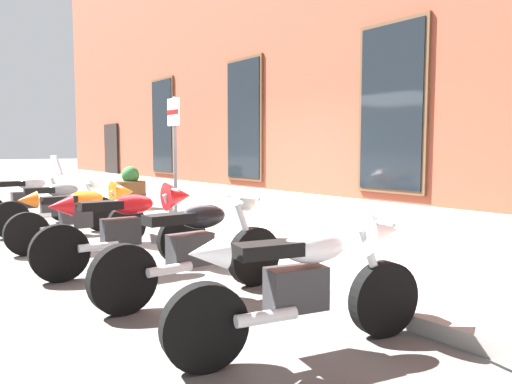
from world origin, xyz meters
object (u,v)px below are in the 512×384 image
at_px(motorcycle_grey_naked, 59,207).
at_px(motorcycle_black_naked, 197,250).
at_px(barrel_planter, 131,191).
at_px(parking_sign, 174,144).
at_px(motorcycle_orange_sport, 85,212).
at_px(motorcycle_red_sport, 131,225).
at_px(motorcycle_silver_touring, 21,197).
at_px(motorcycle_white_sport, 313,276).

xyz_separation_m(motorcycle_grey_naked, motorcycle_black_naked, (4.70, 0.04, 0.01)).
xyz_separation_m(motorcycle_black_naked, barrel_planter, (-6.52, 2.06, 0.03)).
relative_size(parking_sign, barrel_planter, 2.29).
distance_m(motorcycle_grey_naked, motorcycle_orange_sport, 1.55).
height_order(motorcycle_orange_sport, motorcycle_black_naked, motorcycle_black_naked).
bearing_deg(barrel_planter, motorcycle_grey_naked, -49.15).
bearing_deg(motorcycle_orange_sport, barrel_planter, 147.51).
height_order(motorcycle_red_sport, barrel_planter, barrel_planter).
bearing_deg(motorcycle_silver_touring, motorcycle_black_naked, 3.24).
relative_size(motorcycle_black_naked, parking_sign, 0.98).
bearing_deg(motorcycle_grey_naked, motorcycle_white_sport, 0.63).
bearing_deg(parking_sign, motorcycle_black_naked, -24.25).
bearing_deg(motorcycle_red_sport, motorcycle_silver_touring, -176.87).
bearing_deg(parking_sign, barrel_planter, 168.88).
relative_size(motorcycle_black_naked, barrel_planter, 2.26).
bearing_deg(motorcycle_grey_naked, motorcycle_silver_touring, -168.11).
xyz_separation_m(motorcycle_orange_sport, barrel_planter, (-3.37, 2.14, -0.02)).
bearing_deg(motorcycle_orange_sport, motorcycle_silver_touring, -174.98).
relative_size(motorcycle_orange_sport, barrel_planter, 2.15).
relative_size(motorcycle_white_sport, parking_sign, 0.95).
height_order(motorcycle_silver_touring, motorcycle_orange_sport, motorcycle_silver_touring).
bearing_deg(motorcycle_grey_naked, motorcycle_orange_sport, -1.60).
bearing_deg(parking_sign, motorcycle_silver_touring, -150.86).
xyz_separation_m(motorcycle_silver_touring, motorcycle_white_sport, (7.81, 0.38, -0.00)).
relative_size(motorcycle_orange_sport, motorcycle_black_naked, 0.95).
height_order(motorcycle_red_sport, motorcycle_black_naked, motorcycle_red_sport).
bearing_deg(motorcycle_black_naked, motorcycle_orange_sport, -178.47).
distance_m(motorcycle_black_naked, motorcycle_white_sport, 1.65).
distance_m(motorcycle_red_sport, barrel_planter, 5.55).
distance_m(motorcycle_grey_naked, motorcycle_red_sport, 3.30).
relative_size(motorcycle_grey_naked, motorcycle_red_sport, 0.97).
distance_m(motorcycle_orange_sport, motorcycle_red_sport, 1.75).
xyz_separation_m(motorcycle_red_sport, motorcycle_black_naked, (1.41, 0.09, -0.09)).
relative_size(motorcycle_black_naked, motorcycle_white_sport, 1.04).
distance_m(motorcycle_orange_sport, barrel_planter, 3.99).
xyz_separation_m(motorcycle_red_sport, parking_sign, (-1.66, 1.47, 0.99)).
bearing_deg(motorcycle_grey_naked, barrel_planter, 130.85).
relative_size(motorcycle_silver_touring, motorcycle_black_naked, 0.95).
height_order(motorcycle_orange_sport, parking_sign, parking_sign).
distance_m(motorcycle_grey_naked, motorcycle_white_sport, 6.35).
bearing_deg(motorcycle_white_sport, motorcycle_orange_sport, -178.65).
relative_size(motorcycle_grey_naked, barrel_planter, 2.18).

